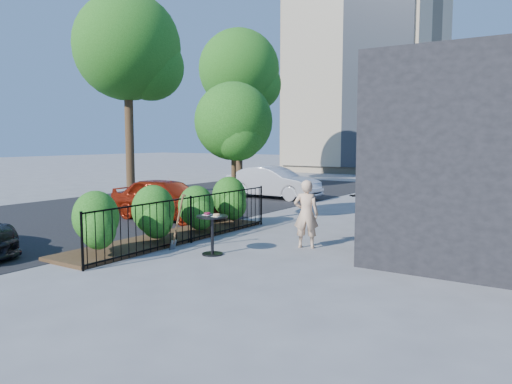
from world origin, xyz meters
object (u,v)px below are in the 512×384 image
Objects in this scene: car_silver at (274,182)px; street_tree_near at (128,53)px; woman at (306,214)px; car_red at (167,199)px; cafe_table at (212,228)px; patio_tree at (234,126)px; shovel at (177,225)px; street_tree_far at (240,75)px.

street_tree_near is at bearing 117.03° from car_silver.
car_red is (-5.32, 1.22, -0.13)m from woman.
street_tree_near is 13.04m from woman.
street_tree_near is 8.02m from car_silver.
street_tree_near reaches higher than cafe_table.
woman is at bearing -28.81° from patio_tree.
car_red reaches higher than shovel.
street_tree_far is 17.70m from woman.
street_tree_far is at bearing -70.14° from woman.
car_silver reaches higher than car_red.
street_tree_near reaches higher than car_silver.
car_silver is at bearing -74.57° from woman.
car_silver reaches higher than cafe_table.
shovel is at bearing -59.44° from street_tree_far.
street_tree_far is 6.58× the size of shovel.
woman is 2.83m from shovel.
car_silver is at bearing 26.41° from street_tree_near.
cafe_table is 10.21m from car_silver.
cafe_table is at bearing -155.26° from car_silver.
street_tree_near reaches higher than shovel.
woman is (1.31, 1.67, 0.19)m from cafe_table.
woman is at bearing -49.93° from street_tree_far.
street_tree_near is 1.00× the size of street_tree_far.
cafe_table is 0.24× the size of car_red.
woman is 1.20× the size of shovel.
street_tree_near is 2.25× the size of car_red.
patio_tree is 0.48× the size of street_tree_near.
woman reaches higher than car_silver.
shovel reaches higher than cafe_table.
patio_tree is at bearing -22.57° from street_tree_near.
car_red reaches higher than cafe_table.
patio_tree is 4.49× the size of cafe_table.
street_tree_far is 9.44× the size of cafe_table.
street_tree_near is 6.58× the size of shovel.
patio_tree is 6.66m from car_silver.
patio_tree is at bearing 105.68° from shovel.
car_red is (5.58, -3.74, -5.29)m from street_tree_near.
woman reaches higher than shovel.
cafe_table is (9.59, -14.63, -5.35)m from street_tree_far.
car_red is at bearing 144.14° from cafe_table.
car_red is (-4.01, 2.90, 0.06)m from cafe_table.
patio_tree is 4.17m from woman.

